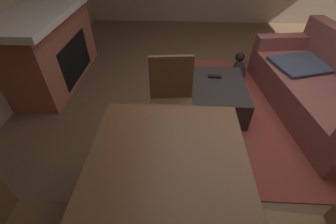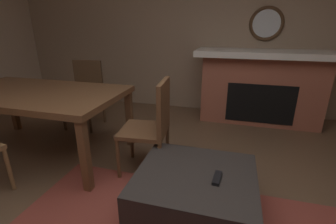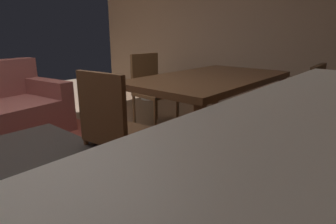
{
  "view_description": "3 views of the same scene",
  "coord_description": "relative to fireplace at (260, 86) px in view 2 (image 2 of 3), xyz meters",
  "views": [
    {
      "loc": [
        2.16,
        -0.82,
        1.9
      ],
      "look_at": [
        0.61,
        -0.89,
        0.58
      ],
      "focal_mm": 24.04,
      "sensor_mm": 36.0,
      "label": 1
    },
    {
      "loc": [
        -0.38,
        1.12,
        1.39
      ],
      "look_at": [
        0.28,
        -1.25,
        0.5
      ],
      "focal_mm": 25.48,
      "sensor_mm": 36.0,
      "label": 2
    },
    {
      "loc": [
        -0.88,
        -2.43,
        1.18
      ],
      "look_at": [
        0.56,
        -1.19,
        0.64
      ],
      "focal_mm": 29.64,
      "sensor_mm": 36.0,
      "label": 3
    }
  ],
  "objects": [
    {
      "name": "wall_back_fireplace_side",
      "position": [
        0.78,
        -0.38,
        0.9
      ],
      "size": [
        7.49,
        0.12,
        2.89
      ],
      "primitive_type": "cube",
      "color": "#9E846B",
      "rests_on": "ground"
    },
    {
      "name": "fireplace",
      "position": [
        0.0,
        0.0,
        0.0
      ],
      "size": [
        1.92,
        0.76,
        1.06
      ],
      "color": "#9E5642",
      "rests_on": "ground"
    },
    {
      "name": "round_wall_mirror",
      "position": [
        0.0,
        -0.29,
        0.88
      ],
      "size": [
        0.49,
        0.05,
        0.49
      ],
      "color": "#4C331E"
    },
    {
      "name": "ottoman_coffee_table",
      "position": [
        0.6,
        2.23,
        -0.35
      ],
      "size": [
        0.87,
        0.79,
        0.37
      ],
      "primitive_type": "cube",
      "color": "#2D2826",
      "rests_on": "ground"
    },
    {
      "name": "tv_remote",
      "position": [
        0.44,
        2.26,
        -0.16
      ],
      "size": [
        0.06,
        0.16,
        0.02
      ],
      "primitive_type": "cube",
      "rotation": [
        0.0,
        0.0,
        -0.08
      ],
      "color": "black",
      "rests_on": "ottoman_coffee_table"
    },
    {
      "name": "dining_table",
      "position": [
        2.43,
        1.74,
        0.13
      ],
      "size": [
        1.87,
        1.04,
        0.74
      ],
      "color": "brown",
      "rests_on": "ground"
    },
    {
      "name": "dining_chair_south",
      "position": [
        2.43,
        0.83,
        -0.02
      ],
      "size": [
        0.46,
        0.46,
        0.93
      ],
      "color": "#513823",
      "rests_on": "ground"
    },
    {
      "name": "dining_chair_west",
      "position": [
        1.1,
        1.73,
        -0.02
      ],
      "size": [
        0.48,
        0.48,
        0.93
      ],
      "color": "brown",
      "rests_on": "ground"
    }
  ]
}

